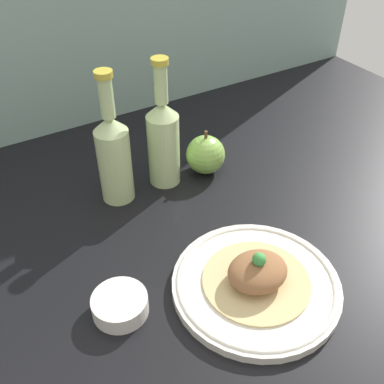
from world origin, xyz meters
The scene contains 7 objects.
ground_plane centered at (0.00, 0.00, -2.00)cm, with size 180.00×110.00×4.00cm, color black.
plate centered at (2.73, -16.08, 1.05)cm, with size 28.73×28.73×1.98cm.
plated_food centered at (2.73, -16.08, 3.73)cm, with size 18.38×18.38×6.65cm.
cider_bottle_left centered at (-7.18, 19.14, 10.73)cm, with size 6.88×6.88×28.47cm.
cider_bottle_right centered at (4.10, 19.14, 10.73)cm, with size 6.88×6.88×28.47cm.
apple centered at (13.75, 17.50, 4.43)cm, with size 8.86×8.86×10.55cm.
dipping_bowl centered at (-19.04, -8.59, 1.64)cm, with size 9.16×9.16×3.28cm.
Camera 1 is at (-32.34, -53.30, 61.02)cm, focal length 42.00 mm.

